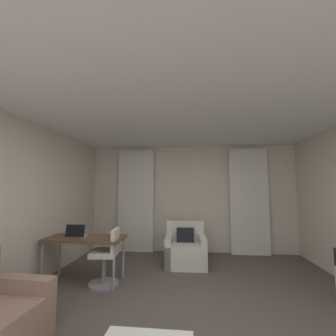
% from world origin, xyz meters
% --- Properties ---
extents(ground_plane, '(12.00, 12.00, 0.00)m').
position_xyz_m(ground_plane, '(0.00, 0.00, 0.00)').
color(ground_plane, '#564C47').
extents(wall_window, '(5.12, 0.06, 2.60)m').
position_xyz_m(wall_window, '(0.00, 3.03, 1.30)').
color(wall_window, beige).
rests_on(wall_window, ground).
extents(ceiling, '(5.12, 6.12, 0.06)m').
position_xyz_m(ceiling, '(0.00, 0.00, 2.63)').
color(ceiling, white).
rests_on(ceiling, wall_left).
extents(curtain_left_panel, '(0.90, 0.06, 2.50)m').
position_xyz_m(curtain_left_panel, '(-1.38, 2.90, 1.25)').
color(curtain_left_panel, silver).
rests_on(curtain_left_panel, ground).
extents(curtain_right_panel, '(0.90, 0.06, 2.50)m').
position_xyz_m(curtain_right_panel, '(1.38, 2.90, 1.25)').
color(curtain_right_panel, silver).
rests_on(curtain_right_panel, ground).
extents(armchair, '(0.84, 0.81, 0.83)m').
position_xyz_m(armchair, '(-0.12, 2.11, 0.29)').
color(armchair, silver).
rests_on(armchair, ground).
extents(desk, '(1.28, 0.57, 0.72)m').
position_xyz_m(desk, '(-1.78, 1.11, 0.66)').
color(desk, brown).
rests_on(desk, ground).
extents(desk_chair, '(0.48, 0.48, 0.88)m').
position_xyz_m(desk_chair, '(-1.36, 1.03, 0.39)').
color(desk_chair, gray).
rests_on(desk_chair, ground).
extents(laptop, '(0.33, 0.26, 0.22)m').
position_xyz_m(laptop, '(-1.92, 1.11, 0.77)').
color(laptop, '#ADADB2').
rests_on(laptop, desk).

